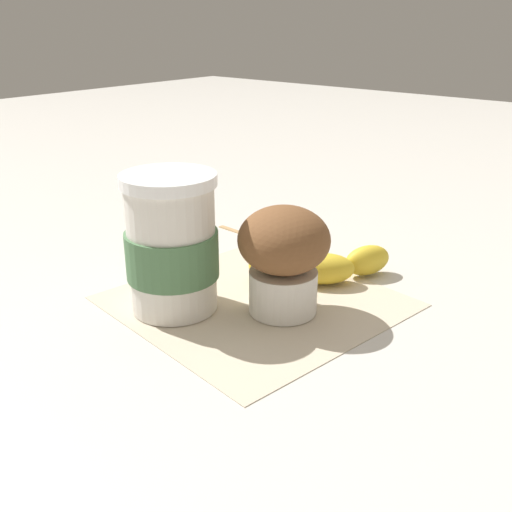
# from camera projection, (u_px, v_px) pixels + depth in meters

# --- Properties ---
(ground_plane) EXTENTS (3.00, 3.00, 0.00)m
(ground_plane) POSITION_uv_depth(u_px,v_px,m) (256.00, 302.00, 0.55)
(ground_plane) COLOR beige
(paper_napkin) EXTENTS (0.26, 0.26, 0.00)m
(paper_napkin) POSITION_uv_depth(u_px,v_px,m) (256.00, 301.00, 0.55)
(paper_napkin) COLOR beige
(paper_napkin) RESTS_ON ground_plane
(coffee_cup) EXTENTS (0.08, 0.08, 0.12)m
(coffee_cup) POSITION_uv_depth(u_px,v_px,m) (172.00, 246.00, 0.52)
(coffee_cup) COLOR silver
(coffee_cup) RESTS_ON paper_napkin
(muffin) EXTENTS (0.08, 0.08, 0.10)m
(muffin) POSITION_uv_depth(u_px,v_px,m) (283.00, 254.00, 0.51)
(muffin) COLOR white
(muffin) RESTS_ON paper_napkin
(banana) EXTENTS (0.12, 0.11, 0.03)m
(banana) POSITION_uv_depth(u_px,v_px,m) (322.00, 266.00, 0.59)
(banana) COLOR gold
(banana) RESTS_ON paper_napkin
(sugar_packet) EXTENTS (0.04, 0.05, 0.01)m
(sugar_packet) POSITION_uv_depth(u_px,v_px,m) (294.00, 243.00, 0.68)
(sugar_packet) COLOR white
(sugar_packet) RESTS_ON ground_plane
(wooden_stirrer) EXTENTS (0.01, 0.11, 0.00)m
(wooden_stirrer) POSITION_uv_depth(u_px,v_px,m) (252.00, 236.00, 0.71)
(wooden_stirrer) COLOR tan
(wooden_stirrer) RESTS_ON ground_plane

